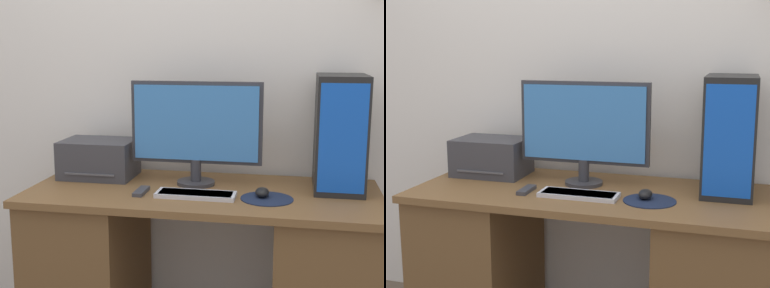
{
  "view_description": "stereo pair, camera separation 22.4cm",
  "coord_description": "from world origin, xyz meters",
  "views": [
    {
      "loc": [
        0.39,
        -1.84,
        1.34
      ],
      "look_at": [
        -0.05,
        0.32,
        0.94
      ],
      "focal_mm": 50.0,
      "sensor_mm": 36.0,
      "label": 1
    },
    {
      "loc": [
        0.6,
        -1.78,
        1.34
      ],
      "look_at": [
        -0.05,
        0.32,
        0.94
      ],
      "focal_mm": 50.0,
      "sensor_mm": 36.0,
      "label": 2
    }
  ],
  "objects": [
    {
      "name": "computer_tower",
      "position": [
        0.56,
        0.46,
        0.99
      ],
      "size": [
        0.2,
        0.33,
        0.49
      ],
      "color": "black",
      "rests_on": "desk"
    },
    {
      "name": "desk",
      "position": [
        0.0,
        0.32,
        0.38
      ],
      "size": [
        1.48,
        0.65,
        0.74
      ],
      "color": "brown",
      "rests_on": "ground_plane"
    },
    {
      "name": "keyboard",
      "position": [
        -0.01,
        0.21,
        0.75
      ],
      "size": [
        0.32,
        0.11,
        0.02
      ],
      "color": "silver",
      "rests_on": "desk"
    },
    {
      "name": "mouse",
      "position": [
        0.26,
        0.25,
        0.77
      ],
      "size": [
        0.06,
        0.08,
        0.04
      ],
      "color": "black",
      "rests_on": "mousepad"
    },
    {
      "name": "mousepad",
      "position": [
        0.28,
        0.23,
        0.74
      ],
      "size": [
        0.21,
        0.21,
        0.0
      ],
      "color": "#19233D",
      "rests_on": "desk"
    },
    {
      "name": "printer",
      "position": [
        -0.52,
        0.46,
        0.83
      ],
      "size": [
        0.33,
        0.25,
        0.17
      ],
      "color": "#38383D",
      "rests_on": "desk"
    },
    {
      "name": "remote_control",
      "position": [
        -0.24,
        0.22,
        0.75
      ],
      "size": [
        0.04,
        0.13,
        0.02
      ],
      "color": "#38383D",
      "rests_on": "desk"
    },
    {
      "name": "wall_back",
      "position": [
        0.01,
        0.7,
        1.36
      ],
      "size": [
        6.4,
        0.13,
        2.7
      ],
      "color": "white",
      "rests_on": "ground_plane"
    },
    {
      "name": "monitor",
      "position": [
        -0.05,
        0.41,
        1.0
      ],
      "size": [
        0.58,
        0.17,
        0.45
      ],
      "color": "#333338",
      "rests_on": "desk"
    }
  ]
}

